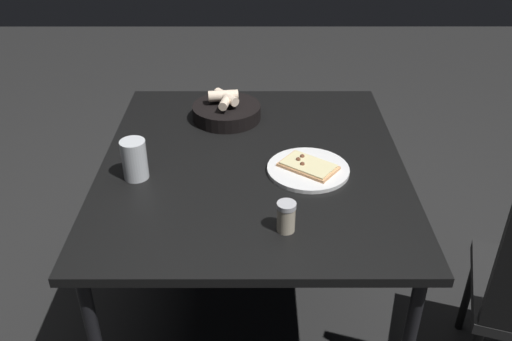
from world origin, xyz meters
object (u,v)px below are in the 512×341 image
(bread_basket, at_px, (227,110))
(pepper_shaker, at_px, (286,218))
(pizza_plate, at_px, (308,169))
(beer_glass, at_px, (135,162))
(dining_table, at_px, (253,174))

(bread_basket, height_order, pepper_shaker, bread_basket)
(pizza_plate, xyz_separation_m, beer_glass, (-0.04, 0.58, 0.05))
(dining_table, height_order, pepper_shaker, pepper_shaker)
(pizza_plate, distance_m, bread_basket, 0.50)
(dining_table, distance_m, pizza_plate, 0.21)
(pizza_plate, distance_m, pepper_shaker, 0.34)
(bread_basket, xyz_separation_m, beer_glass, (-0.44, 0.28, 0.02))
(bread_basket, bearing_deg, pepper_shaker, -164.32)
(pizza_plate, height_order, pepper_shaker, pepper_shaker)
(beer_glass, bearing_deg, pepper_shaker, -120.52)
(dining_table, bearing_deg, bread_basket, 17.68)
(pizza_plate, bearing_deg, beer_glass, 93.64)
(bread_basket, bearing_deg, pizza_plate, -143.78)
(pizza_plate, distance_m, beer_glass, 0.58)
(pepper_shaker, bearing_deg, pizza_plate, -15.76)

